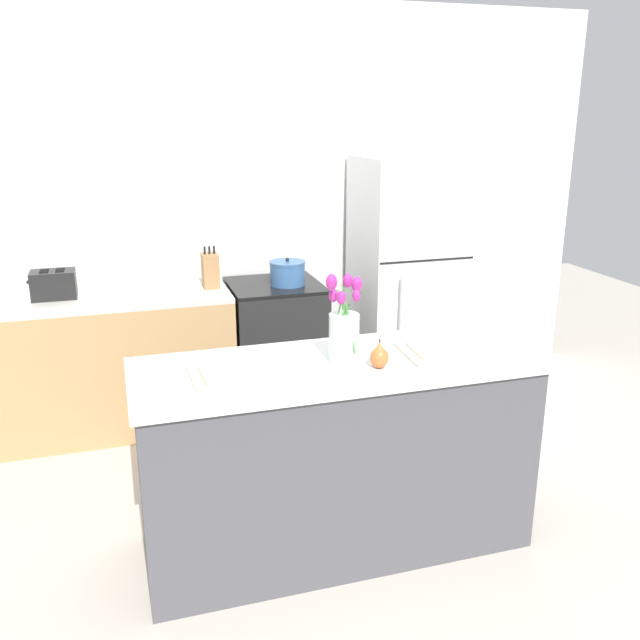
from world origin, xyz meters
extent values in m
plane|color=beige|center=(0.00, 0.00, 0.00)|extent=(10.00, 10.00, 0.00)
cube|color=silver|center=(0.00, 2.00, 1.35)|extent=(5.20, 0.08, 2.70)
cube|color=#4C4C51|center=(0.00, 0.00, 0.44)|extent=(1.76, 0.62, 0.89)
cube|color=silver|center=(0.00, 0.00, 0.91)|extent=(1.80, 0.66, 0.03)
cube|color=tan|center=(-1.06, 1.60, 0.43)|extent=(1.68, 0.60, 0.86)
cube|color=beige|center=(-1.06, 1.60, 0.88)|extent=(1.68, 0.60, 0.03)
cube|color=black|center=(0.10, 1.60, 0.43)|extent=(0.60, 0.60, 0.87)
cube|color=black|center=(0.10, 1.60, 0.88)|extent=(0.60, 0.60, 0.02)
cube|color=black|center=(0.10, 1.30, 0.40)|extent=(0.42, 0.01, 0.28)
cube|color=white|center=(1.05, 1.60, 0.85)|extent=(0.68, 0.64, 1.70)
cube|color=black|center=(1.05, 1.28, 1.05)|extent=(0.67, 0.01, 0.01)
cylinder|color=#B2B5B7|center=(0.86, 1.26, 0.58)|extent=(0.02, 0.02, 0.74)
cylinder|color=silver|center=(0.03, 0.00, 1.03)|extent=(0.13, 0.13, 0.22)
cylinder|color=#4C9342|center=(0.04, -0.01, 1.12)|extent=(0.09, 0.03, 0.27)
ellipsoid|color=#B22889|center=(0.08, -0.02, 1.28)|extent=(0.05, 0.05, 0.07)
cylinder|color=#4C9342|center=(0.05, 0.02, 1.12)|extent=(0.04, 0.07, 0.28)
ellipsoid|color=#B22889|center=(0.07, 0.05, 1.28)|extent=(0.04, 0.04, 0.06)
cylinder|color=#4C9342|center=(0.02, 0.01, 1.09)|extent=(0.06, 0.09, 0.21)
ellipsoid|color=#B22889|center=(0.00, 0.05, 1.22)|extent=(0.04, 0.04, 0.06)
cylinder|color=#4C9342|center=(0.00, -0.01, 1.12)|extent=(0.07, 0.01, 0.29)
ellipsoid|color=#B22889|center=(-0.03, -0.01, 1.29)|extent=(0.05, 0.05, 0.07)
cylinder|color=#4C9342|center=(0.02, -0.03, 1.10)|extent=(0.04, 0.05, 0.23)
ellipsoid|color=#B22889|center=(0.00, -0.06, 1.23)|extent=(0.04, 0.04, 0.06)
cylinder|color=#4C9342|center=(0.05, -0.04, 1.11)|extent=(0.03, 0.09, 0.24)
ellipsoid|color=#B22889|center=(0.06, -0.08, 1.24)|extent=(0.03, 0.03, 0.05)
ellipsoid|color=#C66B33|center=(0.15, -0.12, 0.97)|extent=(0.08, 0.08, 0.09)
cone|color=#C66B33|center=(0.15, -0.12, 1.02)|extent=(0.04, 0.04, 0.04)
cylinder|color=brown|center=(0.15, -0.12, 1.05)|extent=(0.01, 0.01, 0.02)
cube|color=beige|center=(-0.48, -0.02, 0.93)|extent=(0.34, 0.34, 0.01)
cube|color=silver|center=(-0.48, -0.02, 0.94)|extent=(0.24, 0.24, 0.01)
cube|color=beige|center=(0.48, -0.02, 0.93)|extent=(0.34, 0.34, 0.01)
cube|color=silver|center=(0.48, -0.02, 0.94)|extent=(0.24, 0.24, 0.01)
cube|color=black|center=(-1.27, 1.64, 0.98)|extent=(0.26, 0.18, 0.17)
cube|color=black|center=(-1.32, 1.64, 1.06)|extent=(0.05, 0.11, 0.01)
cube|color=black|center=(-1.23, 1.64, 1.06)|extent=(0.05, 0.11, 0.01)
cube|color=black|center=(-1.41, 1.64, 1.00)|extent=(0.02, 0.02, 0.02)
cylinder|color=#386093|center=(0.18, 1.55, 0.96)|extent=(0.23, 0.23, 0.14)
cylinder|color=#386093|center=(0.18, 1.55, 1.04)|extent=(0.24, 0.24, 0.01)
sphere|color=black|center=(0.18, 1.55, 1.06)|extent=(0.02, 0.02, 0.02)
cube|color=#A37547|center=(-0.32, 1.63, 1.00)|extent=(0.10, 0.14, 0.22)
cylinder|color=black|center=(-0.35, 1.63, 1.14)|extent=(0.01, 0.01, 0.05)
cylinder|color=black|center=(-0.32, 1.63, 1.14)|extent=(0.01, 0.01, 0.05)
cylinder|color=black|center=(-0.29, 1.63, 1.14)|extent=(0.01, 0.01, 0.05)
camera|label=1|loc=(-0.89, -2.66, 1.99)|focal=38.00mm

